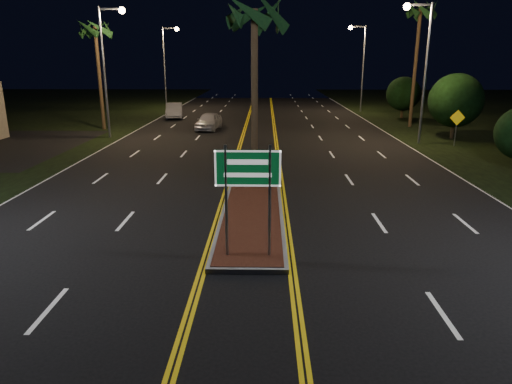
{
  "coord_description": "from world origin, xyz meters",
  "views": [
    {
      "loc": [
        0.47,
        -9.2,
        5.53
      ],
      "look_at": [
        0.21,
        3.26,
        1.9
      ],
      "focal_mm": 32.0,
      "sensor_mm": 36.0,
      "label": 1
    }
  ],
  "objects_px": {
    "streetlight_left_far": "(167,58)",
    "palm_right_far": "(420,12)",
    "highway_sign": "(248,179)",
    "palm_left_far": "(95,30)",
    "car_near": "(209,120)",
    "car_far": "(174,109)",
    "median_island": "(252,211)",
    "palm_median": "(254,15)",
    "streetlight_left_mid": "(108,58)",
    "warning_sign": "(457,123)",
    "shrub_mid": "(456,100)",
    "streetlight_right_far": "(360,58)",
    "shrub_far": "(403,94)",
    "streetlight_right_mid": "(421,57)"
  },
  "relations": [
    {
      "from": "streetlight_left_far",
      "to": "palm_right_far",
      "type": "bearing_deg",
      "value": -30.88
    },
    {
      "from": "highway_sign",
      "to": "palm_left_far",
      "type": "bearing_deg",
      "value": 116.92
    },
    {
      "from": "car_near",
      "to": "car_far",
      "type": "xyz_separation_m",
      "value": [
        -4.33,
        7.72,
        0.03
      ]
    },
    {
      "from": "median_island",
      "to": "highway_sign",
      "type": "height_order",
      "value": "highway_sign"
    },
    {
      "from": "palm_median",
      "to": "streetlight_left_mid",
      "type": "bearing_deg",
      "value": 128.17
    },
    {
      "from": "car_far",
      "to": "warning_sign",
      "type": "distance_m",
      "value": 26.12
    },
    {
      "from": "palm_median",
      "to": "car_near",
      "type": "xyz_separation_m",
      "value": [
        -4.16,
        17.55,
        -6.47
      ]
    },
    {
      "from": "median_island",
      "to": "palm_right_far",
      "type": "height_order",
      "value": "palm_right_far"
    },
    {
      "from": "shrub_mid",
      "to": "palm_right_far",
      "type": "bearing_deg",
      "value": 101.31
    },
    {
      "from": "streetlight_left_mid",
      "to": "streetlight_right_far",
      "type": "bearing_deg",
      "value": 40.3
    },
    {
      "from": "median_island",
      "to": "shrub_far",
      "type": "height_order",
      "value": "shrub_far"
    },
    {
      "from": "streetlight_left_mid",
      "to": "palm_right_far",
      "type": "relative_size",
      "value": 0.87
    },
    {
      "from": "streetlight_right_far",
      "to": "car_far",
      "type": "bearing_deg",
      "value": -161.95
    },
    {
      "from": "palm_median",
      "to": "palm_right_far",
      "type": "height_order",
      "value": "palm_right_far"
    },
    {
      "from": "streetlight_left_mid",
      "to": "car_far",
      "type": "relative_size",
      "value": 1.8
    },
    {
      "from": "highway_sign",
      "to": "streetlight_left_far",
      "type": "height_order",
      "value": "streetlight_left_far"
    },
    {
      "from": "palm_right_far",
      "to": "car_far",
      "type": "bearing_deg",
      "value": 164.83
    },
    {
      "from": "palm_median",
      "to": "palm_left_far",
      "type": "relative_size",
      "value": 0.94
    },
    {
      "from": "shrub_far",
      "to": "car_near",
      "type": "distance_m",
      "value": 19.7
    },
    {
      "from": "streetlight_left_mid",
      "to": "car_near",
      "type": "distance_m",
      "value": 9.03
    },
    {
      "from": "shrub_mid",
      "to": "warning_sign",
      "type": "height_order",
      "value": "shrub_mid"
    },
    {
      "from": "highway_sign",
      "to": "streetlight_right_mid",
      "type": "relative_size",
      "value": 0.36
    },
    {
      "from": "streetlight_left_far",
      "to": "shrub_far",
      "type": "bearing_deg",
      "value": -18.14
    },
    {
      "from": "median_island",
      "to": "shrub_mid",
      "type": "height_order",
      "value": "shrub_mid"
    },
    {
      "from": "streetlight_left_far",
      "to": "shrub_mid",
      "type": "distance_m",
      "value": 31.85
    },
    {
      "from": "streetlight_left_mid",
      "to": "warning_sign",
      "type": "bearing_deg",
      "value": -7.37
    },
    {
      "from": "median_island",
      "to": "palm_median",
      "type": "distance_m",
      "value": 8.0
    },
    {
      "from": "highway_sign",
      "to": "car_far",
      "type": "bearing_deg",
      "value": 104.44
    },
    {
      "from": "highway_sign",
      "to": "streetlight_right_far",
      "type": "xyz_separation_m",
      "value": [
        10.61,
        39.2,
        3.25
      ]
    },
    {
      "from": "highway_sign",
      "to": "streetlight_right_mid",
      "type": "distance_m",
      "value": 22.18
    },
    {
      "from": "palm_right_far",
      "to": "shrub_far",
      "type": "relative_size",
      "value": 2.6
    },
    {
      "from": "streetlight_right_mid",
      "to": "car_near",
      "type": "xyz_separation_m",
      "value": [
        -14.77,
        6.05,
        -4.85
      ]
    },
    {
      "from": "streetlight_right_far",
      "to": "warning_sign",
      "type": "height_order",
      "value": "streetlight_right_far"
    },
    {
      "from": "palm_median",
      "to": "shrub_far",
      "type": "bearing_deg",
      "value": 61.58
    },
    {
      "from": "streetlight_right_far",
      "to": "palm_median",
      "type": "xyz_separation_m",
      "value": [
        -10.61,
        -31.5,
        1.62
      ]
    },
    {
      "from": "streetlight_left_far",
      "to": "palm_median",
      "type": "relative_size",
      "value": 1.08
    },
    {
      "from": "car_near",
      "to": "palm_left_far",
      "type": "bearing_deg",
      "value": -172.59
    },
    {
      "from": "median_island",
      "to": "shrub_mid",
      "type": "bearing_deg",
      "value": 50.53
    },
    {
      "from": "palm_median",
      "to": "car_near",
      "type": "distance_m",
      "value": 19.16
    },
    {
      "from": "car_near",
      "to": "warning_sign",
      "type": "relative_size",
      "value": 2.03
    },
    {
      "from": "shrub_far",
      "to": "car_far",
      "type": "height_order",
      "value": "shrub_far"
    },
    {
      "from": "shrub_mid",
      "to": "car_near",
      "type": "distance_m",
      "value": 18.71
    },
    {
      "from": "highway_sign",
      "to": "streetlight_left_mid",
      "type": "bearing_deg",
      "value": 116.59
    },
    {
      "from": "car_near",
      "to": "car_far",
      "type": "distance_m",
      "value": 8.85
    },
    {
      "from": "streetlight_left_far",
      "to": "car_near",
      "type": "distance_m",
      "value": 17.88
    },
    {
      "from": "palm_median",
      "to": "warning_sign",
      "type": "relative_size",
      "value": 3.48
    },
    {
      "from": "shrub_mid",
      "to": "median_island",
      "type": "bearing_deg",
      "value": -129.47
    },
    {
      "from": "streetlight_right_mid",
      "to": "shrub_mid",
      "type": "bearing_deg",
      "value": 30.56
    },
    {
      "from": "palm_left_far",
      "to": "streetlight_left_far",
      "type": "bearing_deg",
      "value": 82.22
    },
    {
      "from": "car_far",
      "to": "warning_sign",
      "type": "xyz_separation_m",
      "value": [
        21.49,
        -14.83,
        0.71
      ]
    }
  ]
}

